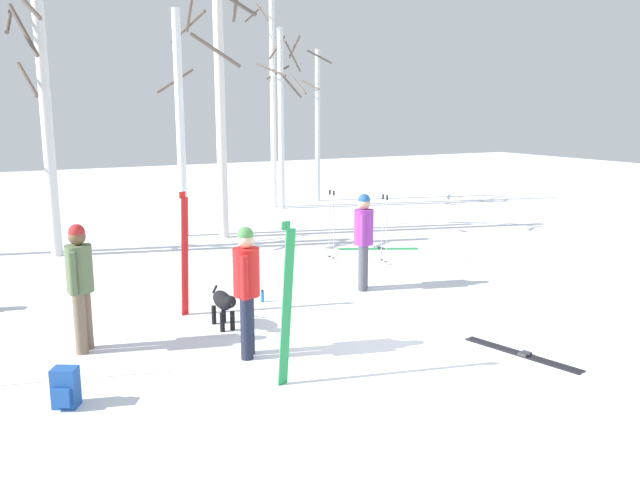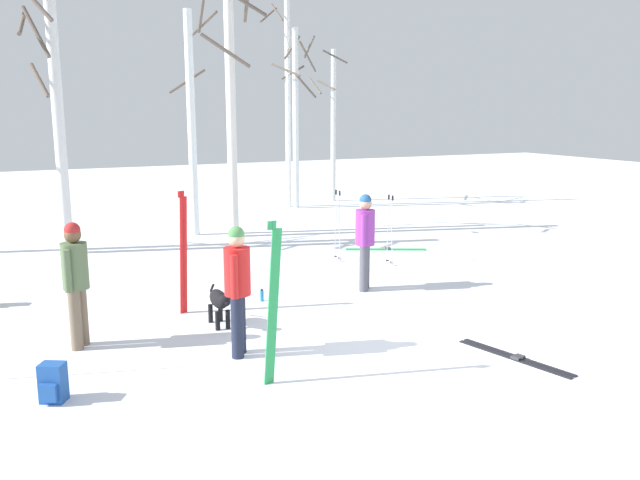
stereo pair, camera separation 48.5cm
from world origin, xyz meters
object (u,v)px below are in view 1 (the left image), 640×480
(birch_tree_5, at_px, (281,115))
(birch_tree_6, at_px, (317,123))
(ski_pair_planted_1, at_px, (287,304))
(ski_poles_0, at_px, (384,227))
(ski_pair_lying_1, at_px, (378,249))
(birch_tree_4, at_px, (273,85))
(person_2, at_px, (247,283))
(backpack_0, at_px, (65,388))
(ski_pair_lying_0, at_px, (522,354))
(birch_tree_1, at_px, (44,107))
(person_0, at_px, (80,280))
(ski_pair_planted_2, at_px, (185,254))
(person_1, at_px, (364,235))
(ski_poles_1, at_px, (332,223))
(water_bottle_0, at_px, (262,296))
(birch_tree_3, at_px, (221,105))
(birch_tree_2, at_px, (181,119))
(dog, at_px, (224,302))

(birch_tree_5, relative_size, birch_tree_6, 1.10)
(ski_pair_planted_1, relative_size, ski_poles_0, 1.33)
(ski_pair_lying_1, bearing_deg, birch_tree_4, 85.13)
(person_2, distance_m, backpack_0, 2.46)
(ski_poles_0, distance_m, birch_tree_6, 9.83)
(backpack_0, bearing_deg, ski_pair_lying_0, -12.29)
(backpack_0, relative_size, birch_tree_1, 0.07)
(person_0, relative_size, ski_pair_planted_2, 0.89)
(person_2, xyz_separation_m, ski_pair_lying_1, (5.13, 4.79, -0.97))
(person_1, xyz_separation_m, ski_poles_1, (0.62, 2.26, -0.18))
(ski_pair_planted_2, bearing_deg, water_bottle_0, 2.37)
(ski_pair_planted_1, height_order, ski_pair_lying_1, ski_pair_planted_1)
(ski_pair_lying_0, bearing_deg, backpack_0, 167.71)
(birch_tree_1, bearing_deg, ski_pair_lying_0, -62.99)
(person_1, bearing_deg, ski_pair_lying_0, -87.54)
(ski_poles_1, distance_m, water_bottle_0, 3.37)
(ski_poles_1, height_order, birch_tree_3, birch_tree_3)
(ski_pair_lying_1, bearing_deg, person_2, -136.96)
(birch_tree_4, bearing_deg, birch_tree_2, -139.21)
(ski_poles_1, bearing_deg, ski_pair_planted_2, -150.14)
(person_1, xyz_separation_m, ski_pair_planted_2, (-3.20, 0.07, -0.02))
(birch_tree_6, bearing_deg, ski_pair_lying_0, -107.44)
(birch_tree_2, relative_size, birch_tree_4, 0.81)
(birch_tree_1, bearing_deg, backpack_0, -95.71)
(ski_pair_lying_0, bearing_deg, person_1, 92.46)
(person_1, height_order, birch_tree_2, birch_tree_2)
(ski_poles_0, relative_size, birch_tree_1, 0.24)
(ski_poles_0, bearing_deg, ski_poles_1, 134.67)
(person_1, distance_m, birch_tree_2, 6.84)
(ski_poles_0, distance_m, birch_tree_4, 9.11)
(ski_pair_lying_1, bearing_deg, ski_pair_planted_1, -131.00)
(person_0, xyz_separation_m, ski_pair_planted_1, (1.94, -2.21, -0.02))
(person_2, bearing_deg, dog, 84.66)
(dog, xyz_separation_m, ski_poles_1, (3.52, 3.09, 0.41))
(birch_tree_4, bearing_deg, water_bottle_0, -115.21)
(ski_pair_lying_0, bearing_deg, birch_tree_3, 94.13)
(dog, bearing_deg, ski_pair_planted_1, -90.56)
(person_2, relative_size, ski_pair_lying_1, 1.00)
(water_bottle_0, distance_m, birch_tree_4, 11.47)
(ski_pair_planted_2, relative_size, backpack_0, 4.40)
(backpack_0, relative_size, birch_tree_5, 0.08)
(birch_tree_1, distance_m, birch_tree_2, 3.34)
(birch_tree_5, distance_m, birch_tree_6, 2.12)
(person_0, relative_size, birch_tree_6, 0.33)
(birch_tree_6, bearing_deg, person_2, -121.29)
(person_0, distance_m, person_1, 4.94)
(birch_tree_1, bearing_deg, person_1, -50.49)
(ski_pair_lying_1, relative_size, birch_tree_1, 0.28)
(water_bottle_0, bearing_deg, birch_tree_3, 76.27)
(person_0, relative_size, birch_tree_3, 0.28)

